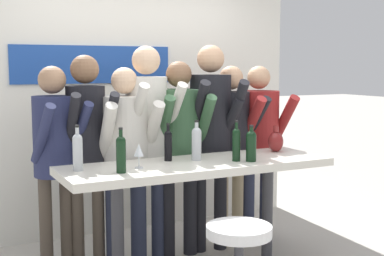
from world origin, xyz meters
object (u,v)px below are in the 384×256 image
object	(u,v)px
wine_bottle_1	(121,152)
wine_glass_0	(139,151)
person_left	(87,136)
person_center	(147,128)
tasting_table	(198,181)
person_right	(211,124)
person_far_right	(231,135)
wine_bottle_3	(197,142)
decorative_vase	(276,141)
wine_glass_1	(251,141)
wine_bottle_0	(168,144)
wine_bottle_4	(251,144)
person_center_left	(126,146)
wine_bottle_2	(236,143)
wine_bottle_5	(78,150)
person_far_left	(55,146)
person_center_right	(179,137)
person_rightmost	(259,134)

from	to	relation	value
wine_bottle_1	wine_glass_0	distance (m)	0.20
person_left	person_center	bearing A→B (deg)	-2.67
tasting_table	person_right	distance (m)	0.79
person_far_right	wine_bottle_3	size ratio (longest dim) A/B	5.34
person_right	decorative_vase	size ratio (longest dim) A/B	8.39
person_far_right	wine_glass_1	bearing A→B (deg)	-115.40
person_far_right	wine_bottle_0	size ratio (longest dim) A/B	5.72
wine_bottle_1	wine_bottle_4	distance (m)	1.03
tasting_table	wine_glass_0	xyz separation A→B (m)	(-0.49, -0.02, 0.27)
wine_bottle_3	wine_bottle_4	xyz separation A→B (m)	(0.35, -0.23, -0.01)
wine_bottle_0	person_center	bearing A→B (deg)	88.90
person_center	wine_bottle_4	size ratio (longest dim) A/B	6.55
person_far_right	wine_bottle_0	xyz separation A→B (m)	(-0.84, -0.45, 0.03)
person_center_left	wine_bottle_3	bearing A→B (deg)	-47.06
wine_bottle_0	decorative_vase	bearing A→B (deg)	-1.18
wine_bottle_0	wine_glass_1	bearing A→B (deg)	-12.02
person_center_left	wine_glass_0	bearing A→B (deg)	-97.23
wine_glass_1	wine_glass_0	bearing A→B (deg)	-178.23
person_center_left	tasting_table	bearing A→B (deg)	-52.69
person_right	wine_bottle_3	bearing A→B (deg)	-120.89
person_right	wine_bottle_1	distance (m)	1.28
person_left	wine_bottle_0	distance (m)	0.69
person_left	person_center	distance (m)	0.51
wine_bottle_2	wine_bottle_4	distance (m)	0.11
person_left	wine_bottle_1	distance (m)	0.75
person_center_left	wine_bottle_5	bearing A→B (deg)	-134.00
person_far_left	person_center_right	bearing A→B (deg)	-15.97
wine_bottle_1	person_center	bearing A→B (deg)	55.75
person_center	wine_bottle_2	distance (m)	0.82
wine_bottle_1	wine_bottle_5	xyz separation A→B (m)	(-0.24, 0.20, 0.00)
person_left	person_center	size ratio (longest dim) A/B	0.96
tasting_table	wine_glass_1	size ratio (longest dim) A/B	11.79
wine_bottle_2	person_center_left	bearing A→B (deg)	135.10
wine_bottle_2	wine_bottle_4	size ratio (longest dim) A/B	1.13
person_center_left	wine_glass_1	xyz separation A→B (m)	(0.86, -0.55, 0.05)
person_right	person_rightmost	size ratio (longest dim) A/B	1.11
person_right	wine_bottle_2	world-z (taller)	person_right
person_center_right	decorative_vase	distance (m)	0.82
person_far_right	wine_bottle_0	distance (m)	0.95
wine_bottle_3	decorative_vase	xyz separation A→B (m)	(0.79, 0.06, -0.05)
person_far_right	wine_bottle_2	xyz separation A→B (m)	(-0.38, -0.70, 0.04)
wine_bottle_3	wine_glass_0	distance (m)	0.52
person_rightmost	wine_glass_0	distance (m)	1.60
person_rightmost	wine_bottle_5	xyz separation A→B (m)	(-1.87, -0.54, 0.06)
person_left	wine_bottle_0	world-z (taller)	person_left
person_left	person_center_right	size ratio (longest dim) A/B	1.03
person_rightmost	person_right	bearing A→B (deg)	-175.64
wine_bottle_0	wine_glass_1	distance (m)	0.68
person_center	wine_bottle_1	distance (m)	0.86
wine_bottle_4	wine_bottle_0	bearing A→B (deg)	150.84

